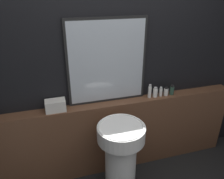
# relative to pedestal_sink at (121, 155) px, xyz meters

# --- Properties ---
(wall_back) EXTENTS (8.00, 0.06, 2.50)m
(wall_back) POSITION_rel_pedestal_sink_xyz_m (0.08, 0.50, 0.75)
(wall_back) COLOR black
(wall_back) RESTS_ON ground_plane
(vanity_counter) EXTENTS (2.88, 0.16, 0.90)m
(vanity_counter) POSITION_rel_pedestal_sink_xyz_m (0.08, 0.39, -0.05)
(vanity_counter) COLOR brown
(vanity_counter) RESTS_ON ground_plane
(pedestal_sink) EXTENTS (0.47, 0.47, 0.86)m
(pedestal_sink) POSITION_rel_pedestal_sink_xyz_m (0.00, 0.00, 0.00)
(pedestal_sink) COLOR white
(pedestal_sink) RESTS_ON ground_plane
(mirror) EXTENTS (0.84, 0.03, 0.89)m
(mirror) POSITION_rel_pedestal_sink_xyz_m (-0.01, 0.45, 0.84)
(mirror) COLOR black
(mirror) RESTS_ON vanity_counter
(towel_stack) EXTENTS (0.20, 0.12, 0.12)m
(towel_stack) POSITION_rel_pedestal_sink_xyz_m (-0.57, 0.39, 0.46)
(towel_stack) COLOR silver
(towel_stack) RESTS_ON vanity_counter
(shampoo_bottle) EXTENTS (0.04, 0.04, 0.16)m
(shampoo_bottle) POSITION_rel_pedestal_sink_xyz_m (0.47, 0.39, 0.47)
(shampoo_bottle) COLOR white
(shampoo_bottle) RESTS_ON vanity_counter
(conditioner_bottle) EXTENTS (0.05, 0.05, 0.12)m
(conditioner_bottle) POSITION_rel_pedestal_sink_xyz_m (0.54, 0.39, 0.45)
(conditioner_bottle) COLOR white
(conditioner_bottle) RESTS_ON vanity_counter
(lotion_bottle) EXTENTS (0.04, 0.04, 0.11)m
(lotion_bottle) POSITION_rel_pedestal_sink_xyz_m (0.61, 0.39, 0.45)
(lotion_bottle) COLOR white
(lotion_bottle) RESTS_ON vanity_counter
(body_wash_bottle) EXTENTS (0.05, 0.05, 0.10)m
(body_wash_bottle) POSITION_rel_pedestal_sink_xyz_m (0.68, 0.39, 0.45)
(body_wash_bottle) COLOR white
(body_wash_bottle) RESTS_ON vanity_counter
(hand_soap_bottle) EXTENTS (0.05, 0.05, 0.12)m
(hand_soap_bottle) POSITION_rel_pedestal_sink_xyz_m (0.75, 0.39, 0.45)
(hand_soap_bottle) COLOR #2D4C3D
(hand_soap_bottle) RESTS_ON vanity_counter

